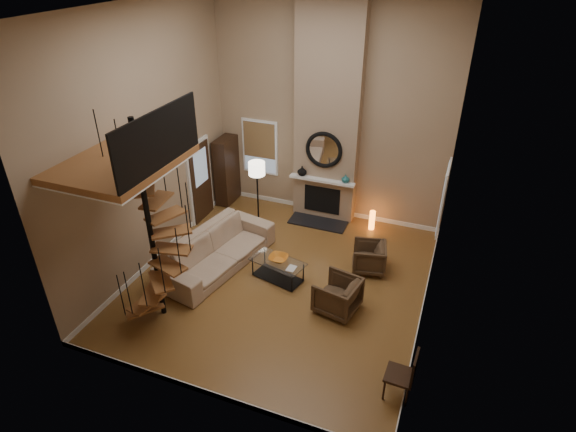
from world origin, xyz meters
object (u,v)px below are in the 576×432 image
at_px(hutch, 227,170).
at_px(coffee_table, 278,268).
at_px(accent_lamp, 372,220).
at_px(floor_lamp, 257,174).
at_px(armchair_far, 341,297).
at_px(armchair_near, 372,257).
at_px(sofa, 217,250).
at_px(side_chair, 405,373).

relative_size(hutch, coffee_table, 1.44).
bearing_deg(accent_lamp, coffee_table, -117.80).
distance_m(coffee_table, floor_lamp, 2.68).
bearing_deg(armchair_far, coffee_table, -97.42).
relative_size(armchair_far, floor_lamp, 0.47).
bearing_deg(armchair_near, accent_lamp, 179.85).
bearing_deg(hutch, accent_lamp, -0.35).
bearing_deg(coffee_table, accent_lamp, 62.20).
bearing_deg(armchair_far, accent_lamp, -167.23).
height_order(armchair_far, accent_lamp, armchair_far).
height_order(hutch, accent_lamp, hutch).
bearing_deg(sofa, armchair_near, -61.35).
height_order(sofa, accent_lamp, sofa).
relative_size(armchair_near, armchair_far, 0.89).
height_order(sofa, armchair_near, sofa).
bearing_deg(floor_lamp, side_chair, -43.30).
distance_m(hutch, accent_lamp, 4.16).
bearing_deg(accent_lamp, sofa, -136.53).
bearing_deg(sofa, coffee_table, -78.27).
xyz_separation_m(hutch, floor_lamp, (1.28, -0.78, 0.46)).
height_order(hutch, coffee_table, hutch).
distance_m(hutch, coffee_table, 3.90).
distance_m(armchair_near, armchair_far, 1.56).
bearing_deg(armchair_near, hutch, -123.98).
bearing_deg(hutch, armchair_near, -21.67).
relative_size(hutch, floor_lamp, 1.07).
xyz_separation_m(floor_lamp, side_chair, (4.42, -4.16, -0.89)).
relative_size(armchair_far, accent_lamp, 1.54).
xyz_separation_m(sofa, armchair_near, (3.30, 1.02, -0.04)).
xyz_separation_m(hutch, armchair_far, (4.19, -3.31, -0.60)).
distance_m(armchair_far, floor_lamp, 4.00).
xyz_separation_m(armchair_near, side_chair, (1.22, -3.16, 0.17)).
distance_m(armchair_far, accent_lamp, 3.29).
bearing_deg(side_chair, accent_lamp, 107.95).
relative_size(armchair_near, coffee_table, 0.56).
distance_m(armchair_near, side_chair, 3.39).
height_order(armchair_near, accent_lamp, armchair_near).
relative_size(armchair_near, accent_lamp, 1.37).
distance_m(sofa, accent_lamp, 4.03).
relative_size(armchair_near, floor_lamp, 0.42).
xyz_separation_m(sofa, floor_lamp, (0.10, 2.01, 1.02)).
bearing_deg(armchair_far, side_chair, 53.81).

